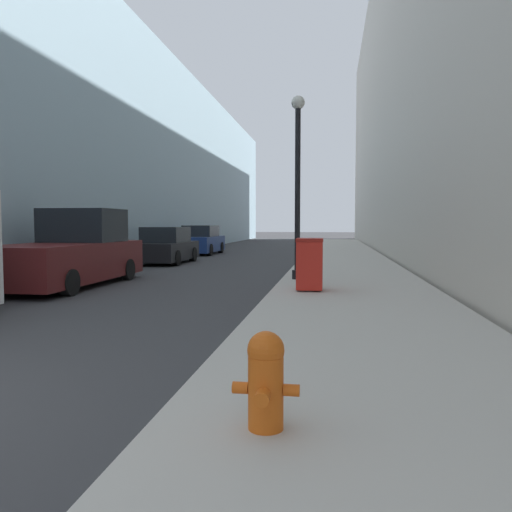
% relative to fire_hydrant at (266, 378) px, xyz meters
% --- Properties ---
extents(sidewalk_right, '(3.91, 60.00, 0.16)m').
position_rel_fire_hydrant_xyz_m(sidewalk_right, '(1.04, 17.47, -0.47)').
color(sidewalk_right, '#B7B2A8').
rests_on(sidewalk_right, ground).
extents(building_left_glass, '(12.00, 60.00, 11.38)m').
position_rel_fire_hydrant_xyz_m(building_left_glass, '(-14.57, 25.47, 5.14)').
color(building_left_glass, '#99B7C6').
rests_on(building_left_glass, ground).
extents(building_right_stone, '(12.00, 60.00, 18.85)m').
position_rel_fire_hydrant_xyz_m(building_right_stone, '(9.09, 25.47, 8.87)').
color(building_right_stone, beige).
rests_on(building_right_stone, ground).
extents(fire_hydrant, '(0.51, 0.40, 0.75)m').
position_rel_fire_hydrant_xyz_m(fire_hydrant, '(0.00, 0.00, 0.00)').
color(fire_hydrant, '#D15614').
rests_on(fire_hydrant, sidewalk_right).
extents(trash_bin, '(0.61, 0.71, 1.22)m').
position_rel_fire_hydrant_xyz_m(trash_bin, '(-0.02, 7.98, 0.23)').
color(trash_bin, red).
rests_on(trash_bin, sidewalk_right).
extents(lamppost, '(0.38, 0.38, 5.07)m').
position_rel_fire_hydrant_xyz_m(lamppost, '(-0.47, 10.30, 2.45)').
color(lamppost, black).
rests_on(lamppost, sidewalk_right).
extents(pickup_truck, '(2.26, 5.50, 2.14)m').
position_rel_fire_hydrant_xyz_m(pickup_truck, '(-6.67, 9.19, 0.33)').
color(pickup_truck, '#561919').
rests_on(pickup_truck, ground).
extents(parked_sedan_near, '(1.92, 4.14, 1.57)m').
position_rel_fire_hydrant_xyz_m(parked_sedan_near, '(-6.63, 17.08, 0.17)').
color(parked_sedan_near, black).
rests_on(parked_sedan_near, ground).
extents(parked_sedan_far, '(1.90, 4.41, 1.62)m').
position_rel_fire_hydrant_xyz_m(parked_sedan_far, '(-6.81, 23.61, 0.19)').
color(parked_sedan_far, navy).
rests_on(parked_sedan_far, ground).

